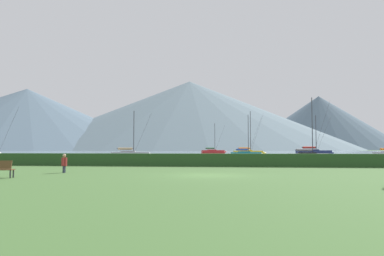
# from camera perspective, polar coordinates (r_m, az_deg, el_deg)

# --- Properties ---
(ground_plane) EXTENTS (1000.00, 1000.00, 0.00)m
(ground_plane) POSITION_cam_1_polar(r_m,az_deg,el_deg) (21.74, 2.58, -7.49)
(ground_plane) COLOR #3D602D
(harbor_water) EXTENTS (320.00, 246.00, 0.00)m
(harbor_water) POSITION_cam_1_polar(r_m,az_deg,el_deg) (158.63, 6.41, -3.82)
(harbor_water) COLOR gray
(harbor_water) RESTS_ON ground_plane
(hedge_line) EXTENTS (80.00, 1.20, 1.14)m
(hedge_line) POSITION_cam_1_polar(r_m,az_deg,el_deg) (32.68, 4.07, -5.06)
(hedge_line) COLOR #284C23
(hedge_line) RESTS_ON ground_plane
(sailboat_slip_0) EXTENTS (6.72, 3.12, 8.79)m
(sailboat_slip_0) POSITION_cam_1_polar(r_m,az_deg,el_deg) (53.11, 18.19, -4.23)
(sailboat_slip_0) COLOR black
(sailboat_slip_0) RESTS_ON harbor_water
(sailboat_slip_1) EXTENTS (7.58, 3.54, 8.15)m
(sailboat_slip_1) POSITION_cam_1_polar(r_m,az_deg,el_deg) (63.08, -9.64, -4.12)
(sailboat_slip_1) COLOR #9E9EA3
(sailboat_slip_1) RESTS_ON harbor_water
(sailboat_slip_2) EXTENTS (8.10, 4.19, 9.39)m
(sailboat_slip_2) POSITION_cam_1_polar(r_m,az_deg,el_deg) (111.15, 3.40, -3.74)
(sailboat_slip_2) COLOR red
(sailboat_slip_2) RESTS_ON harbor_water
(sailboat_slip_3) EXTENTS (8.00, 3.38, 10.47)m
(sailboat_slip_3) POSITION_cam_1_polar(r_m,az_deg,el_deg) (86.39, 8.96, -3.85)
(sailboat_slip_3) COLOR gold
(sailboat_slip_3) RESTS_ON harbor_water
(sailboat_slip_4) EXTENTS (8.84, 3.73, 9.22)m
(sailboat_slip_4) POSITION_cam_1_polar(r_m,az_deg,el_deg) (86.71, 18.76, -3.68)
(sailboat_slip_4) COLOR navy
(sailboat_slip_4) RESTS_ON harbor_water
(sailboat_slip_5) EXTENTS (6.71, 3.15, 8.21)m
(sailboat_slip_5) POSITION_cam_1_polar(r_m,az_deg,el_deg) (71.12, 8.61, -4.07)
(sailboat_slip_5) COLOR #19707A
(sailboat_slip_5) RESTS_ON harbor_water
(person_seated_viewer) EXTENTS (0.36, 0.56, 1.25)m
(person_seated_viewer) POSITION_cam_1_polar(r_m,az_deg,el_deg) (25.33, -19.58, -5.15)
(person_seated_viewer) COLOR #2D3347
(person_seated_viewer) RESTS_ON ground_plane
(distant_hill_west_ridge) EXTENTS (270.86, 270.86, 59.73)m
(distant_hill_west_ridge) POSITION_cam_1_polar(r_m,az_deg,el_deg) (384.38, -24.75, 1.26)
(distant_hill_west_ridge) COLOR #4C6070
(distant_hill_west_ridge) RESTS_ON ground_plane
(distant_hill_central_peak) EXTENTS (186.04, 186.04, 63.49)m
(distant_hill_central_peak) POSITION_cam_1_polar(r_m,az_deg,el_deg) (449.87, 19.48, 0.77)
(distant_hill_central_peak) COLOR #425666
(distant_hill_central_peak) RESTS_ON ground_plane
(distant_hill_east_ridge) EXTENTS (359.39, 359.39, 76.91)m
(distant_hill_east_ridge) POSITION_cam_1_polar(r_m,az_deg,el_deg) (402.75, -0.39, 1.99)
(distant_hill_east_ridge) COLOR slate
(distant_hill_east_ridge) RESTS_ON ground_plane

